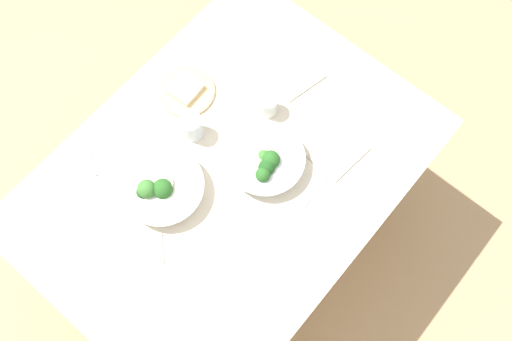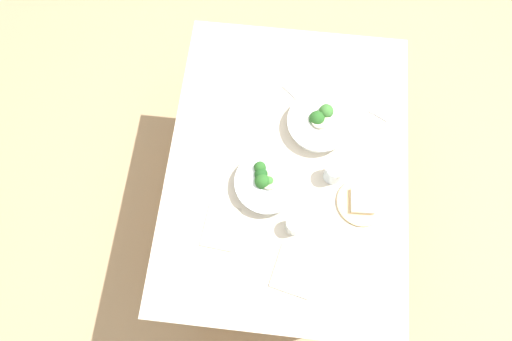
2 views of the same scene
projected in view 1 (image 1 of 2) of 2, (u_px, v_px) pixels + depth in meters
The scene contains 12 objects.
ground_plane at pixel (235, 231), 2.58m from camera, with size 6.00×6.00×0.00m, color tan.
dining_table at pixel (229, 184), 1.98m from camera, with size 1.32×0.98×0.75m.
broccoli_bowl_far at pixel (162, 188), 1.82m from camera, with size 0.27×0.27×0.10m.
broccoli_bowl_near at pixel (265, 161), 1.85m from camera, with size 0.26×0.26×0.09m.
bread_side_plate at pixel (186, 90), 1.97m from camera, with size 0.20×0.20×0.03m.
water_glass_center at pixel (268, 105), 1.92m from camera, with size 0.07×0.07×0.08m, color silver.
water_glass_side at pixel (192, 127), 1.88m from camera, with size 0.07×0.07×0.09m, color silver.
fork_by_far_bowl at pixel (93, 164), 1.88m from camera, with size 0.06×0.09×0.00m.
fork_by_near_bowl at pixel (161, 248), 1.78m from camera, with size 0.08×0.09×0.00m.
table_knife_left at pixel (319, 187), 1.85m from camera, with size 0.21×0.01×0.00m, color #B7B7BC.
napkin_folded_upper at pixel (295, 74), 2.00m from camera, with size 0.17×0.15×0.01m, color #B1A997.
napkin_folded_lower at pixel (339, 153), 1.90m from camera, with size 0.17×0.13×0.01m, color #B1A997.
Camera 1 is at (-0.44, -0.50, 2.50)m, focal length 40.24 mm.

